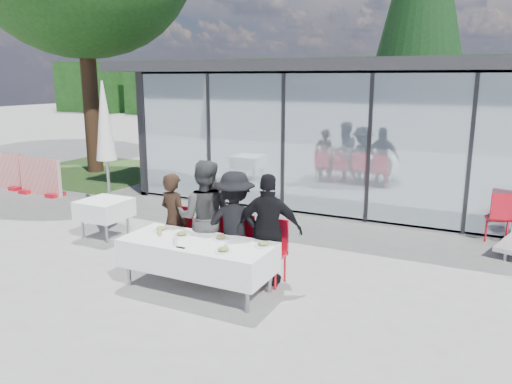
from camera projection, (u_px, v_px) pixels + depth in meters
ground at (234, 282)px, 7.65m from camera, size 90.00×90.00×0.00m
pavilion at (443, 112)px, 13.45m from camera, size 14.80×8.80×3.44m
treeline at (413, 91)px, 32.50m from camera, size 62.50×2.00×4.40m
dining_table at (197, 255)px, 7.28m from camera, size 2.26×0.96×0.75m
diner_a at (174, 220)px, 8.15m from camera, size 0.70×0.70×1.57m
diner_chair_a at (179, 233)px, 8.31m from camera, size 0.44×0.44×0.97m
diner_b at (205, 217)px, 7.86m from camera, size 1.13×1.13×1.83m
diner_chair_b at (209, 238)px, 8.05m from camera, size 0.44×0.44×0.97m
diner_c at (235, 226)px, 7.64m from camera, size 1.34×1.34×1.69m
diner_chair_c at (239, 243)px, 7.82m from camera, size 0.44×0.44×0.97m
diner_d at (269, 230)px, 7.40m from camera, size 1.21×1.21×1.71m
diner_chair_d at (272, 248)px, 7.57m from camera, size 0.44×0.44×0.97m
plate_a at (161, 229)px, 7.72m from camera, size 0.26×0.26×0.07m
plate_b at (182, 234)px, 7.46m from camera, size 0.26×0.26×0.07m
plate_c at (221, 238)px, 7.30m from camera, size 0.26×0.26×0.07m
plate_d at (263, 244)px, 7.01m from camera, size 0.26×0.26×0.07m
plate_extra at (223, 250)px, 6.77m from camera, size 0.26×0.26×0.07m
juice_bottle at (160, 231)px, 7.47m from camera, size 0.06×0.06×0.14m
drinking_glasses at (201, 245)px, 6.93m from camera, size 0.85×0.16×0.10m
folded_eyeglasses at (181, 247)px, 6.94m from camera, size 0.14×0.03×0.01m
spare_table_left at (104, 209)px, 9.74m from camera, size 0.86×0.86×0.74m
spare_chair_b at (500, 215)px, 9.41m from camera, size 0.56×0.56×0.97m
market_umbrella at (105, 130)px, 10.71m from camera, size 0.50×0.50×3.00m
grass_patch at (96, 172)px, 16.56m from camera, size 5.00×5.00×0.02m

